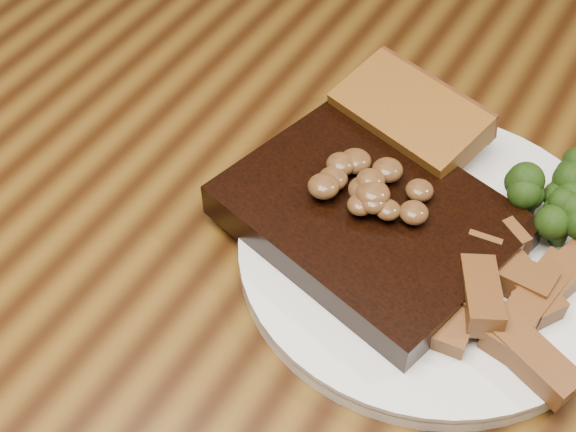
{
  "coord_description": "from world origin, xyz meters",
  "views": [
    {
      "loc": [
        0.18,
        -0.3,
        1.21
      ],
      "look_at": [
        -0.01,
        0.01,
        0.78
      ],
      "focal_mm": 50.0,
      "sensor_mm": 36.0,
      "label": 1
    }
  ],
  "objects_px": {
    "garlic_bread": "(406,135)",
    "potato_wedges": "(497,283)",
    "steak": "(368,217)",
    "chair_far": "(456,38)",
    "dining_table": "(292,328)",
    "plate": "(429,251)"
  },
  "relations": [
    {
      "from": "garlic_bread",
      "to": "potato_wedges",
      "type": "height_order",
      "value": "same"
    },
    {
      "from": "dining_table",
      "to": "potato_wedges",
      "type": "xyz_separation_m",
      "value": [
        0.14,
        0.04,
        0.12
      ]
    },
    {
      "from": "garlic_bread",
      "to": "steak",
      "type": "bearing_deg",
      "value": -65.83
    },
    {
      "from": "garlic_bread",
      "to": "potato_wedges",
      "type": "xyz_separation_m",
      "value": [
        0.11,
        -0.1,
        -0.0
      ]
    },
    {
      "from": "dining_table",
      "to": "plate",
      "type": "relative_size",
      "value": 5.88
    },
    {
      "from": "plate",
      "to": "steak",
      "type": "xyz_separation_m",
      "value": [
        -0.05,
        -0.01,
        0.02
      ]
    },
    {
      "from": "plate",
      "to": "garlic_bread",
      "type": "xyz_separation_m",
      "value": [
        -0.06,
        0.08,
        0.02
      ]
    },
    {
      "from": "garlic_bread",
      "to": "potato_wedges",
      "type": "bearing_deg",
      "value": -25.0
    },
    {
      "from": "plate",
      "to": "steak",
      "type": "bearing_deg",
      "value": -167.53
    },
    {
      "from": "dining_table",
      "to": "chair_far",
      "type": "bearing_deg",
      "value": 98.63
    },
    {
      "from": "potato_wedges",
      "to": "steak",
      "type": "bearing_deg",
      "value": 176.82
    },
    {
      "from": "chair_far",
      "to": "garlic_bread",
      "type": "height_order",
      "value": "chair_far"
    },
    {
      "from": "plate",
      "to": "dining_table",
      "type": "bearing_deg",
      "value": -148.64
    },
    {
      "from": "plate",
      "to": "steak",
      "type": "height_order",
      "value": "steak"
    },
    {
      "from": "garlic_bread",
      "to": "chair_far",
      "type": "bearing_deg",
      "value": 119.55
    },
    {
      "from": "chair_far",
      "to": "potato_wedges",
      "type": "bearing_deg",
      "value": 111.71
    },
    {
      "from": "dining_table",
      "to": "garlic_bread",
      "type": "bearing_deg",
      "value": 79.44
    },
    {
      "from": "garlic_bread",
      "to": "potato_wedges",
      "type": "distance_m",
      "value": 0.15
    },
    {
      "from": "plate",
      "to": "garlic_bread",
      "type": "height_order",
      "value": "garlic_bread"
    },
    {
      "from": "steak",
      "to": "potato_wedges",
      "type": "height_order",
      "value": "steak"
    },
    {
      "from": "steak",
      "to": "garlic_bread",
      "type": "bearing_deg",
      "value": 113.02
    },
    {
      "from": "dining_table",
      "to": "steak",
      "type": "distance_m",
      "value": 0.13
    }
  ]
}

